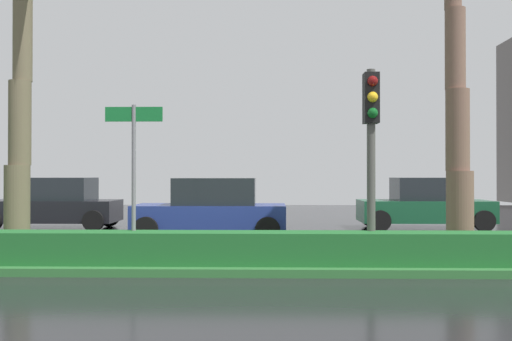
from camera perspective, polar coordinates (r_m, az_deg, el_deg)
ground_plane at (r=12.99m, az=-2.33°, el=-8.68°), size 90.00×42.00×0.10m
median_strip at (r=11.99m, az=-2.64°, el=-8.77°), size 85.50×4.00×0.15m
median_hedge at (r=10.55m, az=-3.18°, el=-7.86°), size 76.50×0.70×0.60m
traffic_signal_median_right at (r=10.91m, az=11.62°, el=4.13°), size 0.28×0.43×3.67m
street_name_sign at (r=10.96m, az=-12.30°, el=0.96°), size 1.10×0.08×3.00m
car_in_traffic_second at (r=20.09m, az=-19.77°, el=-3.24°), size 4.30×2.02×1.72m
car_in_traffic_third at (r=16.15m, az=-4.51°, el=-3.95°), size 4.30×2.02×1.72m
car_in_traffic_fourth at (r=19.69m, az=16.85°, el=-3.30°), size 4.30×2.02×1.72m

